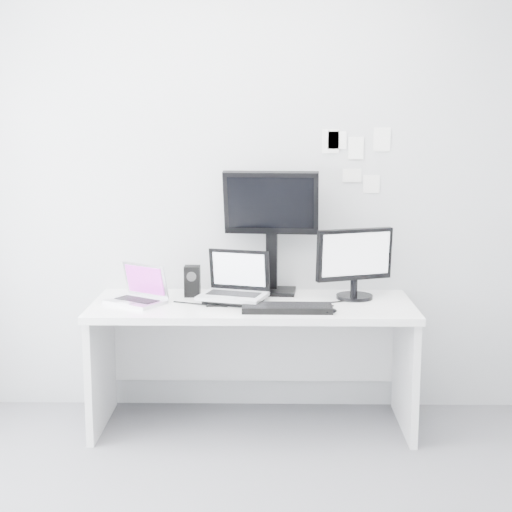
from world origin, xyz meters
TOP-DOWN VIEW (x-y plane):
  - back_wall at (0.00, 1.60)m, footprint 3.60×0.00m
  - desk at (0.00, 1.25)m, footprint 1.80×0.70m
  - macbook at (-0.65, 1.22)m, footprint 0.38×0.36m
  - speaker at (-0.35, 1.41)m, footprint 0.11×0.11m
  - dell_laptop at (-0.11, 1.24)m, footprint 0.42×0.37m
  - rear_monitor at (0.10, 1.49)m, footprint 0.57×0.25m
  - samsung_monitor at (0.58, 1.37)m, footprint 0.50×0.35m
  - keyboard at (0.19, 1.06)m, footprint 0.48×0.17m
  - mouse at (0.41, 1.01)m, footprint 0.10×0.08m
  - wall_note_0 at (0.45, 1.59)m, footprint 0.10×0.00m
  - wall_note_1 at (0.60, 1.59)m, footprint 0.09×0.00m
  - wall_note_2 at (0.75, 1.59)m, footprint 0.10×0.00m
  - wall_note_3 at (0.58, 1.59)m, footprint 0.11×0.00m
  - wall_note_4 at (0.70, 1.59)m, footprint 0.10×0.00m
  - wall_note_5 at (0.49, 1.59)m, footprint 0.11×0.00m

SIDE VIEW (x-z plane):
  - desk at x=0.00m, z-range 0.00..0.73m
  - mouse at x=0.41m, z-range 0.73..0.76m
  - keyboard at x=0.19m, z-range 0.73..0.76m
  - speaker at x=-0.35m, z-range 0.73..0.91m
  - macbook at x=-0.65m, z-range 0.73..0.96m
  - dell_laptop at x=-0.11m, z-range 0.73..1.03m
  - samsung_monitor at x=0.58m, z-range 0.73..1.15m
  - rear_monitor at x=0.10m, z-range 0.73..1.48m
  - back_wall at x=0.00m, z-range -0.45..3.15m
  - wall_note_4 at x=0.70m, z-range 1.32..1.42m
  - wall_note_3 at x=0.58m, z-range 1.38..1.46m
  - wall_note_1 at x=0.60m, z-range 1.52..1.65m
  - wall_note_0 at x=0.45m, z-range 1.55..1.69m
  - wall_note_5 at x=0.49m, z-range 1.57..1.68m
  - wall_note_2 at x=0.75m, z-range 1.56..1.70m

